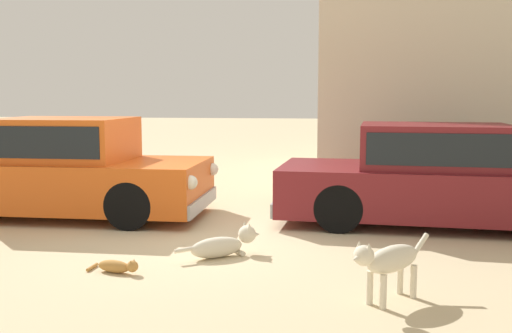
% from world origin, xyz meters
% --- Properties ---
extents(ground_plane, '(80.00, 80.00, 0.00)m').
position_xyz_m(ground_plane, '(0.00, 0.00, 0.00)').
color(ground_plane, '#CCB78E').
extents(parked_sedan_nearest, '(4.32, 1.80, 1.50)m').
position_xyz_m(parked_sedan_nearest, '(-2.34, 0.96, 0.73)').
color(parked_sedan_nearest, '#D15619').
rests_on(parked_sedan_nearest, ground_plane).
extents(parked_sedan_second, '(4.67, 2.08, 1.44)m').
position_xyz_m(parked_sedan_second, '(3.13, 1.07, 0.71)').
color(parked_sedan_second, maroon).
rests_on(parked_sedan_second, ground_plane).
extents(stray_dog_spotted, '(0.91, 0.68, 0.37)m').
position_xyz_m(stray_dog_spotted, '(0.48, -0.99, 0.15)').
color(stray_dog_spotted, beige).
rests_on(stray_dog_spotted, ground_plane).
extents(stray_dog_tan, '(0.78, 0.84, 0.61)m').
position_xyz_m(stray_dog_tan, '(2.19, -2.27, 0.38)').
color(stray_dog_tan, beige).
rests_on(stray_dog_tan, ground_plane).
extents(stray_cat, '(0.58, 0.31, 0.16)m').
position_xyz_m(stray_cat, '(-0.52, -1.76, 0.07)').
color(stray_cat, '#B77F3D').
rests_on(stray_cat, ground_plane).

